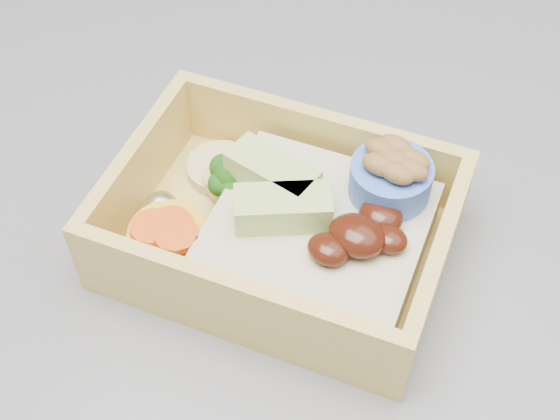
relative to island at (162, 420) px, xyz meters
The scene contains 2 objects.
island is the anchor object (origin of this frame).
bento_box 0.51m from the island, ahead, with size 0.22×0.17×0.07m.
Camera 1 is at (0.32, -0.34, 1.30)m, focal length 50.00 mm.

